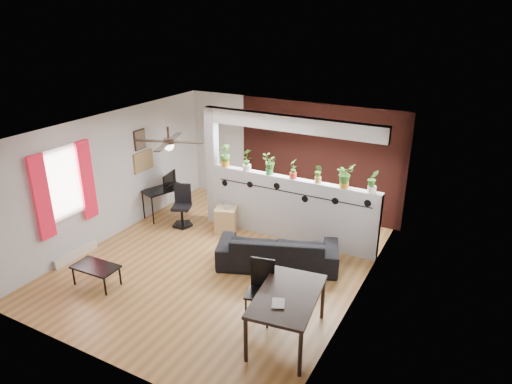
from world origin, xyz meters
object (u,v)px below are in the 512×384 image
object	(u,v)px
sofa	(278,251)
potted_plant_3	(293,168)
cube_shelf	(226,220)
office_chair	(182,208)
potted_plant_2	(269,164)
cup	(228,207)
potted_plant_5	(345,175)
potted_plant_1	(247,159)
dining_table	(287,299)
computer_desk	(164,191)
ceiling_fan	(169,143)
potted_plant_0	(225,155)
folding_chair	(261,284)
coffee_table	(96,268)
potted_plant_4	(318,173)
potted_plant_6	(373,180)

from	to	relation	value
sofa	potted_plant_3	bearing A→B (deg)	-99.88
cube_shelf	office_chair	world-z (taller)	office_chair
potted_plant_2	cup	world-z (taller)	potted_plant_2
potted_plant_2	cup	distance (m)	1.32
potted_plant_5	sofa	size ratio (longest dim) A/B	0.22
potted_plant_1	potted_plant_2	distance (m)	0.53
potted_plant_2	dining_table	bearing A→B (deg)	-58.86
sofa	computer_desk	xyz separation A→B (m)	(-3.26, 0.76, 0.31)
ceiling_fan	potted_plant_0	world-z (taller)	ceiling_fan
potted_plant_3	cube_shelf	distance (m)	1.93
dining_table	potted_plant_3	bearing A→B (deg)	112.85
ceiling_fan	potted_plant_1	distance (m)	2.01
potted_plant_0	potted_plant_1	xyz separation A→B (m)	(0.53, 0.00, -0.00)
folding_chair	coffee_table	bearing A→B (deg)	-168.81
potted_plant_0	cup	world-z (taller)	potted_plant_0
cube_shelf	dining_table	bearing A→B (deg)	-62.40
folding_chair	dining_table	bearing A→B (deg)	-26.78
potted_plant_4	coffee_table	size ratio (longest dim) A/B	0.46
office_chair	dining_table	distance (m)	4.31
potted_plant_4	computer_desk	distance (m)	3.71
dining_table	potted_plant_4	bearing A→B (deg)	103.41
potted_plant_0	office_chair	bearing A→B (deg)	-146.24
potted_plant_1	potted_plant_0	bearing A→B (deg)	180.00
sofa	cup	size ratio (longest dim) A/B	16.45
potted_plant_3	potted_plant_2	bearing A→B (deg)	180.00
potted_plant_5	cube_shelf	world-z (taller)	potted_plant_5
potted_plant_2	sofa	xyz separation A→B (m)	(0.74, -1.10, -1.26)
potted_plant_6	dining_table	distance (m)	3.04
potted_plant_3	folding_chair	bearing A→B (deg)	-76.03
potted_plant_1	office_chair	size ratio (longest dim) A/B	0.52
potted_plant_2	sofa	distance (m)	1.83
potted_plant_1	potted_plant_6	world-z (taller)	potted_plant_1
potted_plant_6	potted_plant_5	bearing A→B (deg)	180.00
dining_table	folding_chair	distance (m)	0.64
sofa	computer_desk	bearing A→B (deg)	-33.98
computer_desk	office_chair	size ratio (longest dim) A/B	1.15
coffee_table	sofa	bearing A→B (deg)	39.80
potted_plant_4	folding_chair	xyz separation A→B (m)	(0.12, -2.59, -0.97)
potted_plant_0	cup	distance (m)	1.10
potted_plant_2	computer_desk	world-z (taller)	potted_plant_2
potted_plant_2	cube_shelf	bearing A→B (deg)	-158.37
computer_desk	folding_chair	distance (m)	4.33
cube_shelf	computer_desk	distance (m)	1.70
sofa	computer_desk	size ratio (longest dim) A/B	2.00
potted_plant_4	office_chair	xyz separation A→B (m)	(-2.92, -0.54, -1.14)
cube_shelf	coffee_table	size ratio (longest dim) A/B	0.66
potted_plant_0	potted_plant_6	xyz separation A→B (m)	(3.16, 0.00, -0.02)
office_chair	coffee_table	distance (m)	2.63
potted_plant_2	potted_plant_6	bearing A→B (deg)	0.00
cup	potted_plant_0	bearing A→B (deg)	125.89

